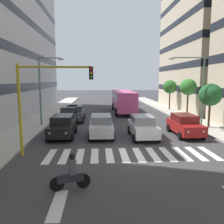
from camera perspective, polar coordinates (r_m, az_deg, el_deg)
ground_plane at (r=14.36m, az=4.85°, el=-10.52°), size 180.00×180.00×0.00m
building_left_block_0 at (r=41.00m, az=23.33°, el=21.78°), size 10.58×18.45×29.54m
crosswalk_markings at (r=14.36m, az=4.85°, el=-10.51°), size 10.35×2.80×0.01m
lane_arrow_1 at (r=9.30m, az=-13.30°, el=-21.50°), size 0.50×2.20×0.01m
car_0 at (r=19.90m, az=17.63°, el=-3.02°), size 2.02×4.44×1.72m
car_1 at (r=18.44m, az=7.66°, el=-3.56°), size 2.02×4.44×1.72m
car_2 at (r=18.64m, az=-2.71°, el=-3.37°), size 2.02×4.44×1.72m
car_3 at (r=18.91m, az=-12.20°, el=-3.38°), size 2.02×4.44×1.72m
car_row2_0 at (r=25.27m, az=-10.58°, el=-0.50°), size 2.02×4.44×1.72m
car_row2_1 at (r=25.97m, az=-9.13°, el=-0.24°), size 2.02×4.44×1.72m
bus_behind_traffic at (r=32.44m, az=2.82°, el=3.21°), size 2.78×10.50×3.00m
motorcycle_with_rider at (r=10.04m, az=-10.16°, el=-15.04°), size 1.67×0.50×1.57m
traffic_light_gantry at (r=14.15m, az=-17.24°, el=4.21°), size 4.44×0.36×5.50m
street_lamp_left at (r=22.51m, az=20.34°, el=6.72°), size 3.42×0.28×6.54m
street_lamp_right at (r=23.24m, az=-16.58°, el=6.77°), size 2.46×0.28×6.63m
street_tree_1 at (r=23.02m, az=23.25°, el=3.93°), size 2.07×2.07×4.09m
street_tree_2 at (r=28.94m, az=18.41°, el=5.87°), size 1.97×1.97×4.56m
street_tree_3 at (r=35.38m, az=14.22°, el=6.05°), size 2.01×2.01×4.39m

